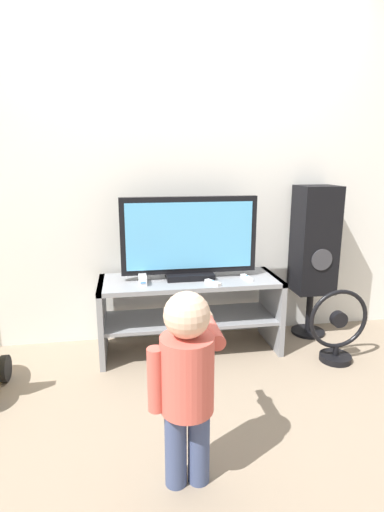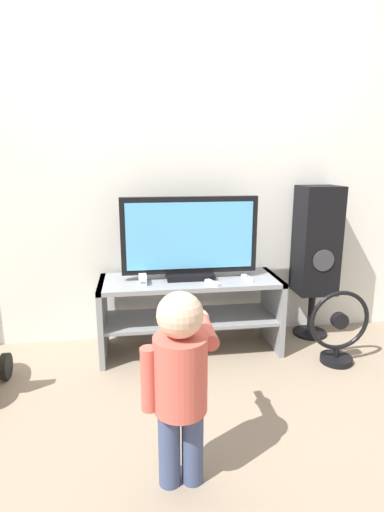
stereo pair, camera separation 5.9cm
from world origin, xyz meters
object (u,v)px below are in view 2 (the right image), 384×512
television (190,239)px  remote_secondary (213,283)px  game_console (143,278)px  child (181,374)px  remote_primary (247,278)px  speaker_tower (316,244)px  floor_fan (339,331)px

television → remote_secondary: bearing=-53.1°
television → game_console: bearing=-171.4°
child → remote_primary: bearing=62.1°
remote_secondary → speaker_tower: 0.89m
television → floor_fan: (0.94, -0.35, -0.57)m
remote_secondary → speaker_tower: speaker_tower is taller
remote_primary → speaker_tower: size_ratio=0.12×
game_console → remote_primary: (0.70, -0.05, -0.02)m
remote_secondary → floor_fan: size_ratio=0.26×
game_console → floor_fan: 1.34m
game_console → child: child is taller
television → remote_secondary: television is taller
television → remote_primary: size_ratio=6.90×
speaker_tower → child: bearing=-131.7°
remote_primary → speaker_tower: 0.64m
child → speaker_tower: 1.76m
game_console → child: size_ratio=0.23×
television → game_console: television is taller
game_console → speaker_tower: size_ratio=0.17×
speaker_tower → television: bearing=-173.9°
television → remote_secondary: (0.13, -0.17, -0.26)m
remote_secondary → game_console: bearing=164.9°
television → remote_secondary: 0.34m
game_console → remote_secondary: bearing=-15.1°
remote_primary → child: 1.25m
television → speaker_tower: bearing=6.1°
child → speaker_tower: speaker_tower is taller
speaker_tower → floor_fan: speaker_tower is taller
remote_primary → remote_secondary: same height
remote_primary → remote_secondary: size_ratio=1.02×
game_console → remote_primary: game_console is taller
floor_fan → remote_secondary: bearing=167.9°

